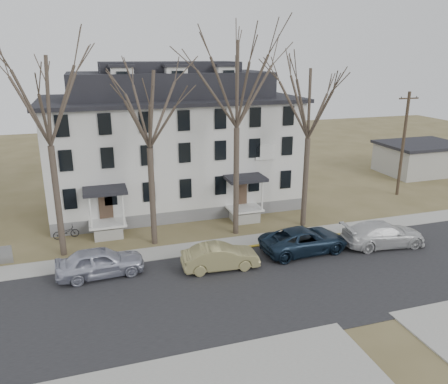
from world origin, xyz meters
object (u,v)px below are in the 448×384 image
object	(u,v)px
boarding_house	(172,143)
tree_center	(237,78)
bicycle_left	(66,233)
car_white	(383,235)
utility_pole_far	(403,143)
car_silver	(100,263)
car_tan	(220,257)
tree_far_left	(45,95)
tree_mid_right	(310,99)
tree_mid_left	(147,104)
car_navy	(304,241)

from	to	relation	value
boarding_house	tree_center	xyz separation A→B (m)	(3.00, -8.15, 5.71)
tree_center	bicycle_left	world-z (taller)	tree_center
car_white	utility_pole_far	bearing A→B (deg)	-36.41
utility_pole_far	car_silver	world-z (taller)	utility_pole_far
boarding_house	car_white	xyz separation A→B (m)	(11.89, -13.33, -4.55)
car_white	car_tan	bearing A→B (deg)	95.56
tree_far_left	car_tan	distance (m)	14.24
tree_center	tree_mid_right	xyz separation A→B (m)	(5.50, 0.00, -1.48)
boarding_house	tree_far_left	distance (m)	13.12
tree_far_left	car_tan	xyz separation A→B (m)	(9.26, -5.05, -9.57)
tree_mid_left	boarding_house	bearing A→B (deg)	69.80
car_silver	car_tan	world-z (taller)	car_silver
utility_pole_far	tree_center	bearing A→B (deg)	-166.50
tree_far_left	utility_pole_far	world-z (taller)	tree_far_left
tree_far_left	car_white	size ratio (longest dim) A/B	2.39
boarding_house	car_white	bearing A→B (deg)	-48.27
car_navy	bicycle_left	distance (m)	16.75
tree_center	car_tan	world-z (taller)	tree_center
boarding_house	tree_mid_right	world-z (taller)	tree_mid_right
car_white	tree_far_left	bearing A→B (deg)	82.26
tree_mid_left	tree_mid_right	distance (m)	11.50
tree_center	tree_mid_right	world-z (taller)	tree_center
boarding_house	tree_mid_right	xyz separation A→B (m)	(8.50, -8.15, 4.22)
tree_mid_right	utility_pole_far	bearing A→B (deg)	19.29
boarding_house	bicycle_left	distance (m)	11.55
boarding_house	car_tan	world-z (taller)	boarding_house
boarding_house	car_navy	world-z (taller)	boarding_house
bicycle_left	tree_mid_left	bearing A→B (deg)	-121.68
boarding_house	utility_pole_far	xyz separation A→B (m)	(20.50, -3.95, -0.47)
tree_center	car_silver	world-z (taller)	tree_center
tree_mid_left	car_tan	world-z (taller)	tree_mid_left
tree_mid_right	car_silver	world-z (taller)	tree_mid_right
tree_mid_right	car_white	xyz separation A→B (m)	(3.39, -5.17, -8.77)
boarding_house	car_silver	size ratio (longest dim) A/B	4.08
tree_mid_right	bicycle_left	size ratio (longest dim) A/B	7.18
utility_pole_far	car_silver	size ratio (longest dim) A/B	1.86
car_silver	bicycle_left	xyz separation A→B (m)	(-2.13, 6.42, -0.40)
utility_pole_far	car_tan	size ratio (longest dim) A/B	2.02
tree_far_left	tree_center	size ratio (longest dim) A/B	0.93
boarding_house	tree_center	size ratio (longest dim) A/B	1.41
car_silver	car_white	size ratio (longest dim) A/B	0.89
tree_far_left	tree_mid_right	distance (m)	17.52
car_white	tree_mid_right	bearing A→B (deg)	39.38
car_tan	car_white	xyz separation A→B (m)	(11.63, -0.12, 0.06)
car_navy	bicycle_left	bearing A→B (deg)	62.07
boarding_house	tree_mid_left	size ratio (longest dim) A/B	1.63
car_navy	bicycle_left	world-z (taller)	car_navy
car_white	bicycle_left	world-z (taller)	car_white
tree_mid_left	tree_center	world-z (taller)	tree_center
utility_pole_far	tree_mid_right	bearing A→B (deg)	-160.71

